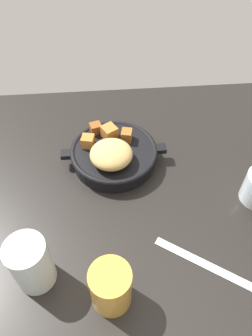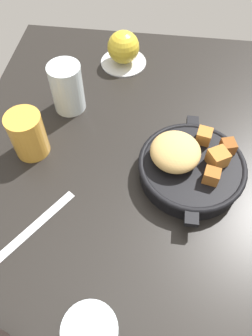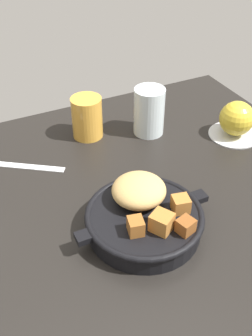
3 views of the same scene
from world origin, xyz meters
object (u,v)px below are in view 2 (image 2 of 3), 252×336
Objects in this scene: butter_knife at (31,230)px; water_glass_tall at (67,88)px; red_apple at (123,47)px; cast_iron_skillet at (190,165)px; water_glass_short at (92,334)px; juice_glass_amber at (28,135)px.

butter_knife is 31.39cm from water_glass_tall.
water_glass_tall reaches higher than red_apple.
cast_iron_skillet reaches higher than water_glass_short.
butter_knife is 1.77× the size of water_glass_tall.
juice_glass_amber reaches higher than cast_iron_skillet.
juice_glass_amber is at bearing 154.03° from red_apple.
water_glass_short is at bearing -163.25° from water_glass_tall.
red_apple is 20.00cm from water_glass_tall.
red_apple is 0.40× the size of butter_knife.
water_glass_tall reaches higher than butter_knife.
red_apple is 63.64cm from water_glass_short.
water_glass_tall is 1.16× the size of juice_glass_amber.
water_glass_tall is at bearing 16.75° from water_glass_short.
butter_knife is 2.60× the size of water_glass_short.
red_apple is 34.07cm from juice_glass_amber.
juice_glass_amber reaches higher than water_glass_short.
water_glass_short is at bearing -103.18° from butter_knife.
juice_glass_amber is (17.57, 4.74, 4.63)cm from butter_knife.
water_glass_tall is (46.24, 13.92, 1.98)cm from water_glass_short.
red_apple is at bearing 3.50° from water_glass_short.
red_apple reaches higher than cast_iron_skillet.
juice_glass_amber is (-13.35, 4.89, -0.75)cm from water_glass_tall.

